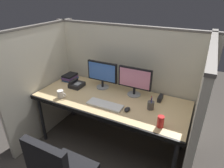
# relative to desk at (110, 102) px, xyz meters

# --- Properties ---
(ground_plane) EXTENTS (8.00, 8.00, 0.00)m
(ground_plane) POSITION_rel_desk_xyz_m (0.00, -0.29, -0.69)
(ground_plane) COLOR #423D38
(cubicle_partition_rear) EXTENTS (2.21, 0.06, 1.57)m
(cubicle_partition_rear) POSITION_rel_desk_xyz_m (0.00, 0.46, 0.10)
(cubicle_partition_rear) COLOR beige
(cubicle_partition_rear) RESTS_ON ground
(cubicle_partition_left) EXTENTS (0.06, 1.41, 1.57)m
(cubicle_partition_left) POSITION_rel_desk_xyz_m (-0.99, -0.09, 0.10)
(cubicle_partition_left) COLOR beige
(cubicle_partition_left) RESTS_ON ground
(cubicle_partition_right) EXTENTS (0.06, 1.41, 1.57)m
(cubicle_partition_right) POSITION_rel_desk_xyz_m (0.99, -0.09, 0.10)
(cubicle_partition_right) COLOR beige
(cubicle_partition_right) RESTS_ON ground
(desk) EXTENTS (1.90, 0.80, 0.74)m
(desk) POSITION_rel_desk_xyz_m (0.00, 0.00, 0.00)
(desk) COLOR tan
(desk) RESTS_ON ground
(monitor_left) EXTENTS (0.43, 0.17, 0.37)m
(monitor_left) POSITION_rel_desk_xyz_m (-0.23, 0.23, 0.27)
(monitor_left) COLOR gray
(monitor_left) RESTS_ON desk
(monitor_right) EXTENTS (0.43, 0.17, 0.37)m
(monitor_right) POSITION_rel_desk_xyz_m (0.23, 0.23, 0.27)
(monitor_right) COLOR gray
(monitor_right) RESTS_ON desk
(keyboard_main) EXTENTS (0.43, 0.15, 0.02)m
(keyboard_main) POSITION_rel_desk_xyz_m (0.02, -0.16, 0.06)
(keyboard_main) COLOR silver
(keyboard_main) RESTS_ON desk
(computer_mouse) EXTENTS (0.06, 0.10, 0.04)m
(computer_mouse) POSITION_rel_desk_xyz_m (0.29, -0.14, 0.07)
(computer_mouse) COLOR black
(computer_mouse) RESTS_ON desk
(coffee_mug) EXTENTS (0.13, 0.08, 0.09)m
(coffee_mug) POSITION_rel_desk_xyz_m (-0.57, -0.24, 0.10)
(coffee_mug) COLOR silver
(coffee_mug) RESTS_ON desk
(soda_can) EXTENTS (0.07, 0.07, 0.12)m
(soda_can) POSITION_rel_desk_xyz_m (0.69, -0.25, 0.11)
(soda_can) COLOR red
(soda_can) RESTS_ON desk
(red_stapler) EXTENTS (0.04, 0.15, 0.06)m
(red_stapler) POSITION_rel_desk_xyz_m (0.56, 0.26, 0.08)
(red_stapler) COLOR black
(red_stapler) RESTS_ON desk
(desk_phone) EXTENTS (0.17, 0.19, 0.09)m
(desk_phone) POSITION_rel_desk_xyz_m (-0.57, 0.09, 0.08)
(desk_phone) COLOR black
(desk_phone) RESTS_ON desk
(pen_cup) EXTENTS (0.08, 0.08, 0.17)m
(pen_cup) POSITION_rel_desk_xyz_m (0.52, 0.01, 0.10)
(pen_cup) COLOR #4C4742
(pen_cup) RESTS_ON desk
(book_stack) EXTENTS (0.16, 0.23, 0.08)m
(book_stack) POSITION_rel_desk_xyz_m (-0.79, 0.23, 0.09)
(book_stack) COLOR #1E478C
(book_stack) RESTS_ON desk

